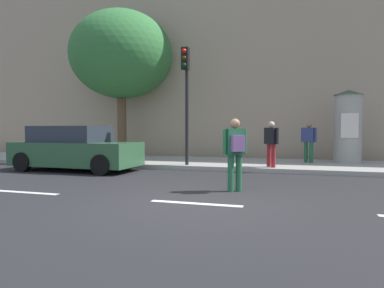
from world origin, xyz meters
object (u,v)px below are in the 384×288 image
Objects in this scene: traffic_light at (186,86)px; street_tree at (121,55)px; pedestrian_with_backpack at (235,149)px; pedestrian_near_pole at (271,140)px; poster_column at (348,126)px; pedestrian_in_red_top at (309,139)px; parked_car_blue at (75,149)px.

street_tree is (-4.14, 3.09, 1.93)m from traffic_light.
traffic_light is 2.46× the size of pedestrian_with_backpack.
street_tree is at bearing 143.24° from traffic_light.
pedestrian_with_backpack is 4.01m from pedestrian_near_pole.
pedestrian_near_pole is (-2.62, -2.47, -0.50)m from poster_column.
pedestrian_with_backpack is 1.09× the size of pedestrian_near_pole.
poster_column is 1.80× the size of pedestrian_near_pole.
traffic_light is 3.43m from pedestrian_near_pole.
street_tree is 10.21m from pedestrian_with_backpack.
street_tree is at bearing 173.88° from pedestrian_in_red_top.
pedestrian_in_red_top is at bearing 28.35° from traffic_light.
traffic_light is at bearing -175.56° from pedestrian_near_pole.
pedestrian_with_backpack is 0.38× the size of parked_car_blue.
traffic_light is 5.01m from pedestrian_in_red_top.
street_tree is 8.48m from pedestrian_near_pole.
traffic_light is 4.35m from parked_car_blue.
traffic_light is at bearing -151.65° from pedestrian_in_red_top.
poster_column is 7.19m from pedestrian_with_backpack.
street_tree is 4.41× the size of pedestrian_in_red_top.
poster_column is (5.50, 2.70, -1.35)m from traffic_light.
traffic_light is 0.60× the size of street_tree.
pedestrian_near_pole is 0.35× the size of parked_car_blue.
street_tree reaches higher than pedestrian_in_red_top.
traffic_light is at bearing 122.41° from pedestrian_with_backpack.
street_tree reaches higher than traffic_light.
poster_column is 3.64m from pedestrian_near_pole.
pedestrian_with_backpack is 6.21m from pedestrian_in_red_top.
pedestrian_near_pole is (2.88, 0.22, -1.85)m from traffic_light.
pedestrian_with_backpack reaches higher than parked_car_blue.
street_tree is 6.10m from parked_car_blue.
pedestrian_near_pole is at bearing -22.24° from street_tree.
pedestrian_near_pole reaches higher than parked_car_blue.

